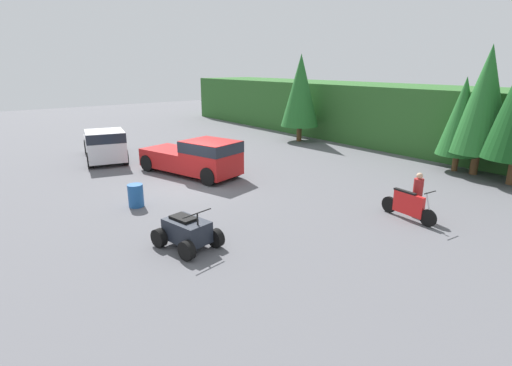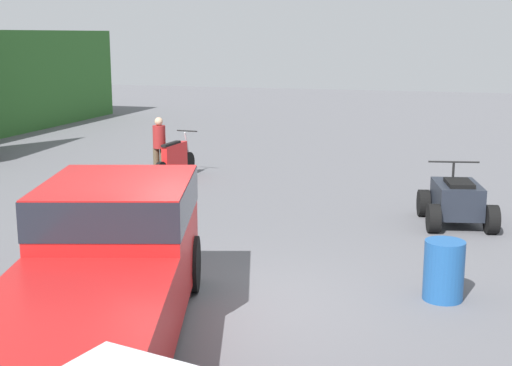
% 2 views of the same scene
% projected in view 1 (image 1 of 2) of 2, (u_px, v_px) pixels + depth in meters
% --- Properties ---
extents(ground_plane, '(80.00, 80.00, 0.00)m').
position_uv_depth(ground_plane, '(195.00, 186.00, 18.03)').
color(ground_plane, '#5B5B60').
extents(hillside_backdrop, '(44.00, 6.00, 3.93)m').
position_uv_depth(hillside_backdrop, '(404.00, 116.00, 26.76)').
color(hillside_backdrop, '#2D6028').
rests_on(hillside_backdrop, ground_plane).
extents(tree_left, '(2.63, 2.63, 5.98)m').
position_uv_depth(tree_left, '(300.00, 91.00, 27.62)').
color(tree_left, brown).
rests_on(tree_left, ground_plane).
extents(tree_mid_left, '(2.08, 2.08, 4.72)m').
position_uv_depth(tree_mid_left, '(462.00, 117.00, 19.78)').
color(tree_mid_left, brown).
rests_on(tree_mid_left, ground_plane).
extents(tree_mid_right, '(2.72, 2.72, 6.18)m').
position_uv_depth(tree_mid_right, '(485.00, 100.00, 18.88)').
color(tree_mid_right, brown).
rests_on(tree_mid_right, ground_plane).
extents(pickup_truck_red, '(5.70, 3.38, 1.83)m').
position_uv_depth(pickup_truck_red, '(197.00, 156.00, 19.37)').
color(pickup_truck_red, red).
rests_on(pickup_truck_red, ground_plane).
extents(pickup_truck_second, '(5.38, 3.08, 1.83)m').
position_uv_depth(pickup_truck_second, '(105.00, 144.00, 22.45)').
color(pickup_truck_second, silver).
rests_on(pickup_truck_second, ground_plane).
extents(dirt_bike, '(2.22, 0.60, 1.21)m').
position_uv_depth(dirt_bike, '(408.00, 206.00, 13.98)').
color(dirt_bike, black).
rests_on(dirt_bike, ground_plane).
extents(quad_atv, '(2.08, 1.67, 1.21)m').
position_uv_depth(quad_atv, '(187.00, 232.00, 11.84)').
color(quad_atv, black).
rests_on(quad_atv, ground_plane).
extents(rider_person, '(0.39, 0.39, 1.63)m').
position_uv_depth(rider_person, '(418.00, 193.00, 14.11)').
color(rider_person, brown).
rests_on(rider_person, ground_plane).
extents(steel_barrel, '(0.58, 0.58, 0.88)m').
position_uv_depth(steel_barrel, '(136.00, 196.00, 15.25)').
color(steel_barrel, '#1E5193').
rests_on(steel_barrel, ground_plane).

